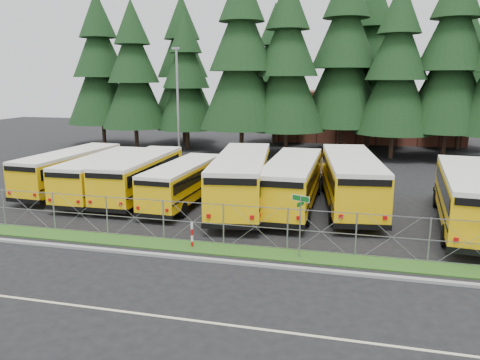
# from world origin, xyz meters

# --- Properties ---
(ground) EXTENTS (120.00, 120.00, 0.00)m
(ground) POSITION_xyz_m (0.00, 0.00, 0.00)
(ground) COLOR black
(ground) RESTS_ON ground
(curb) EXTENTS (50.00, 0.25, 0.12)m
(curb) POSITION_xyz_m (0.00, -3.10, 0.06)
(curb) COLOR gray
(curb) RESTS_ON ground
(grass_verge) EXTENTS (50.00, 1.40, 0.06)m
(grass_verge) POSITION_xyz_m (0.00, -1.70, 0.03)
(grass_verge) COLOR #224B15
(grass_verge) RESTS_ON ground
(road_lane_line) EXTENTS (50.00, 0.12, 0.01)m
(road_lane_line) POSITION_xyz_m (0.00, -8.00, 0.01)
(road_lane_line) COLOR beige
(road_lane_line) RESTS_ON ground
(chainlink_fence) EXTENTS (44.00, 0.10, 2.00)m
(chainlink_fence) POSITION_xyz_m (0.00, -1.00, 1.00)
(chainlink_fence) COLOR gray
(chainlink_fence) RESTS_ON ground
(brick_building) EXTENTS (22.00, 10.00, 6.00)m
(brick_building) POSITION_xyz_m (6.00, 40.00, 3.00)
(brick_building) COLOR brown
(brick_building) RESTS_ON ground
(bus_0) EXTENTS (3.14, 10.76, 2.79)m
(bus_0) POSITION_xyz_m (-13.93, 6.83, 1.39)
(bus_0) COLOR #F4BA07
(bus_0) RESTS_ON ground
(bus_1) EXTENTS (2.61, 10.43, 2.72)m
(bus_1) POSITION_xyz_m (-10.97, 5.97, 1.36)
(bus_1) COLOR #F4BA07
(bus_1) RESTS_ON ground
(bus_2) EXTENTS (2.75, 10.77, 2.81)m
(bus_2) POSITION_xyz_m (-8.46, 6.18, 1.41)
(bus_2) COLOR #F4BA07
(bus_2) RESTS_ON ground
(bus_3) EXTENTS (2.66, 9.88, 2.57)m
(bus_3) POSITION_xyz_m (-5.32, 5.51, 1.29)
(bus_3) COLOR #F4BA07
(bus_3) RESTS_ON ground
(bus_4) EXTENTS (4.55, 12.64, 3.24)m
(bus_4) POSITION_xyz_m (-1.68, 5.55, 1.62)
(bus_4) COLOR #F4BA07
(bus_4) RESTS_ON ground
(bus_5) EXTENTS (2.72, 11.47, 3.01)m
(bus_5) POSITION_xyz_m (1.30, 6.04, 1.50)
(bus_5) COLOR #F4BA07
(bus_5) RESTS_ON ground
(bus_6) EXTENTS (4.39, 12.43, 3.19)m
(bus_6) POSITION_xyz_m (4.60, 6.99, 1.59)
(bus_6) COLOR #F4BA07
(bus_6) RESTS_ON ground
(bus_east) EXTENTS (3.89, 12.02, 3.10)m
(bus_east) POSITION_xyz_m (10.58, 4.45, 1.55)
(bus_east) COLOR #F4BA07
(bus_east) RESTS_ON ground
(street_sign) EXTENTS (0.77, 0.51, 2.81)m
(street_sign) POSITION_xyz_m (2.64, -1.81, 2.03)
(street_sign) COLOR gray
(street_sign) RESTS_ON ground
(striped_bollard) EXTENTS (0.11, 0.11, 1.20)m
(striped_bollard) POSITION_xyz_m (-2.31, -1.70, 0.60)
(striped_bollard) COLOR #B20C0C
(striped_bollard) RESTS_ON ground
(light_standard) EXTENTS (0.70, 0.35, 10.14)m
(light_standard) POSITION_xyz_m (-10.07, 16.87, 5.50)
(light_standard) COLOR gray
(light_standard) RESTS_ON ground
(conifer_0) EXTENTS (7.72, 7.72, 17.08)m
(conifer_0) POSITION_xyz_m (-23.65, 27.93, 8.54)
(conifer_0) COLOR black
(conifer_0) RESTS_ON ground
(conifer_1) EXTENTS (7.14, 7.14, 15.78)m
(conifer_1) POSITION_xyz_m (-18.75, 26.32, 7.89)
(conifer_1) COLOR black
(conifer_1) RESTS_ON ground
(conifer_2) EXTENTS (6.57, 6.57, 14.54)m
(conifer_2) POSITION_xyz_m (-13.22, 27.57, 7.27)
(conifer_2) COLOR black
(conifer_2) RESTS_ON ground
(conifer_3) EXTENTS (8.30, 8.30, 18.35)m
(conifer_3) POSITION_xyz_m (-6.37, 24.70, 9.17)
(conifer_3) COLOR black
(conifer_3) RESTS_ON ground
(conifer_4) EXTENTS (7.81, 7.81, 17.27)m
(conifer_4) POSITION_xyz_m (-1.98, 25.40, 8.63)
(conifer_4) COLOR black
(conifer_4) RESTS_ON ground
(conifer_5) EXTENTS (8.60, 8.60, 19.02)m
(conifer_5) POSITION_xyz_m (3.31, 28.41, 9.51)
(conifer_5) COLOR black
(conifer_5) RESTS_ON ground
(conifer_6) EXTENTS (7.46, 7.46, 16.50)m
(conifer_6) POSITION_xyz_m (8.22, 26.14, 8.25)
(conifer_6) COLOR black
(conifer_6) RESTS_ON ground
(conifer_7) EXTENTS (8.30, 8.30, 18.35)m
(conifer_7) POSITION_xyz_m (13.06, 26.83, 9.18)
(conifer_7) COLOR black
(conifer_7) RESTS_ON ground
(conifer_10) EXTENTS (7.67, 7.67, 16.97)m
(conifer_10) POSITION_xyz_m (-15.13, 31.67, 8.49)
(conifer_10) COLOR black
(conifer_10) RESTS_ON ground
(conifer_11) EXTENTS (7.23, 7.23, 15.99)m
(conifer_11) POSITION_xyz_m (-4.65, 33.88, 7.99)
(conifer_11) COLOR black
(conifer_11) RESTS_ON ground
(conifer_12) EXTENTS (8.29, 8.29, 18.34)m
(conifer_12) POSITION_xyz_m (6.09, 33.09, 9.17)
(conifer_12) COLOR black
(conifer_12) RESTS_ON ground
(conifer_13) EXTENTS (7.01, 7.01, 15.50)m
(conifer_13) POSITION_xyz_m (15.67, 34.07, 7.75)
(conifer_13) COLOR black
(conifer_13) RESTS_ON ground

